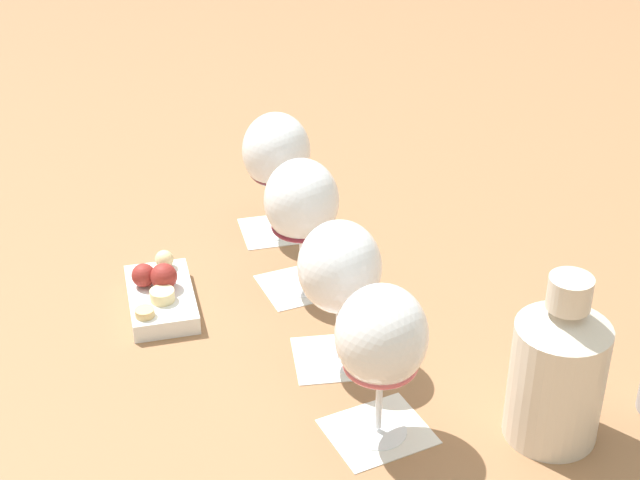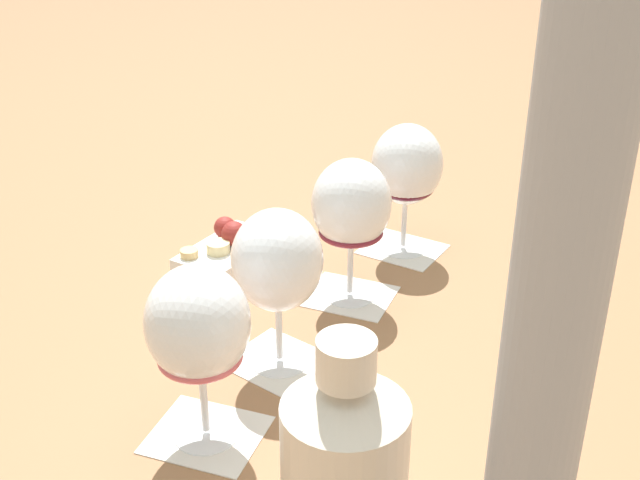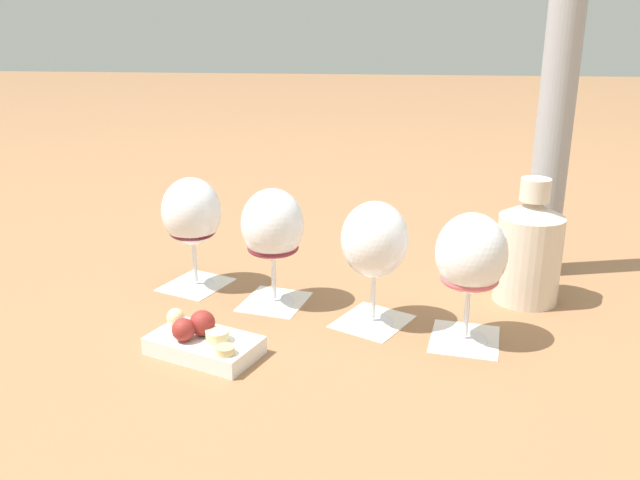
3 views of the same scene
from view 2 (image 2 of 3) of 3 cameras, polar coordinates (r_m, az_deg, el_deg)
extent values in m
plane|color=#936642|center=(0.96, -0.22, -6.20)|extent=(8.00, 8.00, 0.00)
cube|color=silver|center=(0.81, -8.06, -13.51)|extent=(0.11, 0.12, 0.00)
cube|color=silver|center=(0.90, -2.87, -8.65)|extent=(0.13, 0.14, 0.00)
cube|color=silver|center=(1.02, 2.13, -3.98)|extent=(0.11, 0.12, 0.00)
cube|color=silver|center=(1.14, 5.90, -0.63)|extent=(0.13, 0.13, 0.00)
cylinder|color=white|center=(0.80, -8.08, -13.31)|extent=(0.06, 0.06, 0.01)
cylinder|color=white|center=(0.78, -8.27, -11.08)|extent=(0.01, 0.01, 0.07)
ellipsoid|color=white|center=(0.73, -8.69, -5.84)|extent=(0.10, 0.10, 0.11)
ellipsoid|color=#D75D67|center=(0.75, -8.50, -8.19)|extent=(0.08, 0.08, 0.02)
cylinder|color=white|center=(0.89, -2.88, -8.46)|extent=(0.06, 0.06, 0.01)
cylinder|color=white|center=(0.87, -2.94, -6.33)|extent=(0.01, 0.01, 0.07)
ellipsoid|color=white|center=(0.83, -3.07, -1.43)|extent=(0.10, 0.10, 0.11)
ellipsoid|color=#A02A35|center=(0.84, -3.02, -3.08)|extent=(0.08, 0.08, 0.04)
cylinder|color=white|center=(1.01, 2.13, -3.80)|extent=(0.06, 0.06, 0.01)
cylinder|color=white|center=(1.00, 2.17, -1.84)|extent=(0.01, 0.01, 0.07)
ellipsoid|color=white|center=(0.96, 2.25, 2.60)|extent=(0.10, 0.10, 0.11)
ellipsoid|color=maroon|center=(0.97, 2.21, 0.58)|extent=(0.08, 0.08, 0.02)
cylinder|color=white|center=(1.13, 5.91, -0.46)|extent=(0.06, 0.06, 0.01)
cylinder|color=white|center=(1.12, 6.00, 1.34)|extent=(0.01, 0.01, 0.07)
ellipsoid|color=white|center=(1.08, 6.21, 5.37)|extent=(0.10, 0.10, 0.11)
ellipsoid|color=#430B1B|center=(1.09, 6.14, 3.93)|extent=(0.08, 0.08, 0.04)
cylinder|color=beige|center=(0.66, 1.73, -16.53)|extent=(0.10, 0.10, 0.14)
cone|color=beige|center=(0.60, 1.84, -10.87)|extent=(0.10, 0.10, 0.02)
cylinder|color=beige|center=(0.59, 1.88, -8.56)|extent=(0.05, 0.05, 0.03)
cube|color=white|center=(1.10, -6.51, -0.97)|extent=(0.17, 0.13, 0.02)
sphere|color=maroon|center=(1.11, -6.77, 0.88)|extent=(0.03, 0.03, 0.03)
cylinder|color=beige|center=(1.08, -7.25, -0.52)|extent=(0.03, 0.03, 0.01)
sphere|color=maroon|center=(1.09, -6.13, 0.44)|extent=(0.03, 0.03, 0.03)
cylinder|color=#DBB775|center=(1.07, -9.28, -0.93)|extent=(0.02, 0.02, 0.01)
sphere|color=beige|center=(1.12, -4.36, 1.10)|extent=(0.02, 0.02, 0.02)
cylinder|color=#99999E|center=(0.44, 19.38, 15.48)|extent=(0.06, 0.06, 0.89)
camera|label=1|loc=(0.76, -90.52, 16.63)|focal=55.00mm
camera|label=3|loc=(1.29, -49.07, 14.34)|focal=38.00mm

